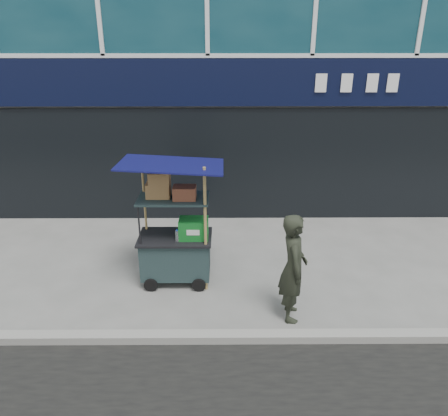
{
  "coord_description": "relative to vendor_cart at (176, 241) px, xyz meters",
  "views": [
    {
      "loc": [
        0.25,
        -4.94,
        3.92
      ],
      "look_at": [
        0.29,
        1.2,
        1.36
      ],
      "focal_mm": 35.0,
      "sensor_mm": 36.0,
      "label": 1
    }
  ],
  "objects": [
    {
      "name": "ground",
      "position": [
        0.47,
        -1.33,
        -0.74
      ],
      "size": [
        80.0,
        80.0,
        0.0
      ],
      "primitive_type": "plane",
      "color": "slate",
      "rests_on": "ground"
    },
    {
      "name": "curb",
      "position": [
        0.47,
        -1.53,
        -0.68
      ],
      "size": [
        80.0,
        0.18,
        0.12
      ],
      "primitive_type": "cube",
      "color": "gray",
      "rests_on": "ground"
    },
    {
      "name": "vendor_cart",
      "position": [
        0.0,
        0.0,
        0.0
      ],
      "size": [
        1.55,
        1.11,
        2.1
      ],
      "rotation": [
        0.0,
        0.0,
        -0.01
      ],
      "color": "black",
      "rests_on": "ground"
    },
    {
      "name": "vendor_man",
      "position": [
        1.73,
        -0.98,
        0.07
      ],
      "size": [
        0.41,
        0.6,
        1.61
      ],
      "primitive_type": "imported",
      "rotation": [
        0.0,
        0.0,
        1.52
      ],
      "color": "black",
      "rests_on": "ground"
    }
  ]
}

